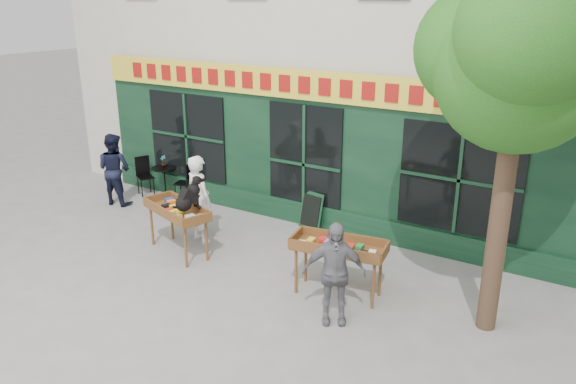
% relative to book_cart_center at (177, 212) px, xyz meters
% --- Properties ---
extents(ground, '(80.00, 80.00, 0.00)m').
position_rel_book_cart_center_xyz_m(ground, '(1.34, 0.16, -0.82)').
color(ground, slate).
rests_on(ground, ground).
extents(street_tree, '(3.05, 2.90, 5.60)m').
position_rel_book_cart_center_xyz_m(street_tree, '(5.68, 0.52, 3.29)').
color(street_tree, '#382619').
rests_on(street_tree, ground).
extents(book_cart_center, '(1.62, 1.06, 0.99)m').
position_rel_book_cart_center_xyz_m(book_cart_center, '(0.00, 0.00, 0.00)').
color(book_cart_center, brown).
rests_on(book_cart_center, ground).
extents(dog, '(0.51, 0.68, 0.60)m').
position_rel_book_cart_center_xyz_m(dog, '(0.35, -0.05, 0.47)').
color(dog, black).
rests_on(dog, book_cart_center).
extents(woman, '(0.75, 0.61, 1.78)m').
position_rel_book_cart_center_xyz_m(woman, '(0.00, 0.65, 0.07)').
color(woman, silver).
rests_on(woman, ground).
extents(book_cart_right, '(1.58, 0.84, 0.99)m').
position_rel_book_cart_center_xyz_m(book_cart_right, '(3.32, 0.15, 0.00)').
color(book_cart_right, brown).
rests_on(book_cart_right, ground).
extents(man_right, '(1.02, 0.80, 1.61)m').
position_rel_book_cart_center_xyz_m(man_right, '(3.62, -0.60, -0.02)').
color(man_right, slate).
rests_on(man_right, ground).
extents(bistro_table, '(0.60, 0.60, 0.76)m').
position_rel_book_cart_center_xyz_m(bistro_table, '(-2.40, 2.18, -0.28)').
color(bistro_table, black).
rests_on(bistro_table, ground).
extents(bistro_chair_left, '(0.49, 0.49, 0.95)m').
position_rel_book_cart_center_xyz_m(bistro_chair_left, '(-3.03, 2.12, -0.26)').
color(bistro_chair_left, black).
rests_on(bistro_chair_left, ground).
extents(bistro_chair_right, '(0.46, 0.45, 0.95)m').
position_rel_book_cart_center_xyz_m(bistro_chair_right, '(-1.77, 2.26, -0.26)').
color(bistro_chair_right, black).
rests_on(bistro_chair_right, ground).
extents(potted_plant, '(0.18, 0.14, 0.31)m').
position_rel_book_cart_center_xyz_m(potted_plant, '(-2.40, 2.18, 0.10)').
color(potted_plant, gray).
rests_on(potted_plant, bistro_table).
extents(man_left, '(0.90, 0.74, 1.70)m').
position_rel_book_cart_center_xyz_m(man_left, '(-3.10, 1.28, 0.03)').
color(man_left, black).
rests_on(man_left, ground).
extents(chalkboard, '(0.59, 0.29, 0.79)m').
position_rel_book_cart_center_xyz_m(chalkboard, '(1.58, 2.35, -0.42)').
color(chalkboard, black).
rests_on(chalkboard, ground).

